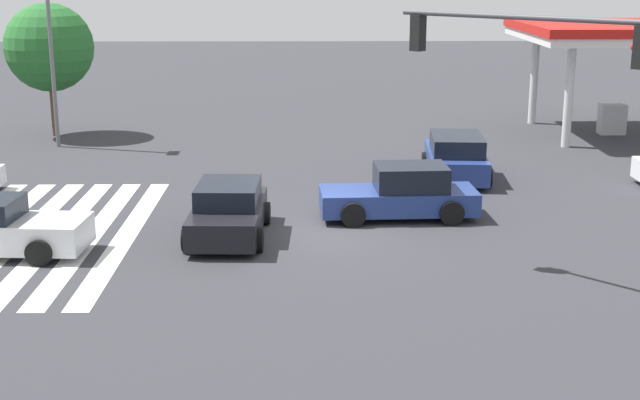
% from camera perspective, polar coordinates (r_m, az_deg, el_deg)
% --- Properties ---
extents(ground_plane, '(129.17, 129.17, 0.00)m').
position_cam_1_polar(ground_plane, '(24.60, 0.00, -2.13)').
color(ground_plane, '#333338').
extents(crosswalk_markings, '(11.50, 5.35, 0.01)m').
position_cam_1_polar(crosswalk_markings, '(25.66, -17.45, -2.10)').
color(crosswalk_markings, silver).
rests_on(crosswalk_markings, ground_plane).
extents(traffic_signal_mast, '(6.12, 6.12, 6.33)m').
position_cam_1_polar(traffic_signal_mast, '(18.79, 19.26, 6.33)').
color(traffic_signal_mast, '#47474C').
rests_on(traffic_signal_mast, ground_plane).
extents(car_1, '(4.16, 2.18, 1.47)m').
position_cam_1_polar(car_1, '(24.23, -5.89, -0.75)').
color(car_1, black).
rests_on(car_1, ground_plane).
extents(car_3, '(4.51, 2.40, 1.55)m').
position_cam_1_polar(car_3, '(31.16, 8.69, 2.73)').
color(car_3, navy).
rests_on(car_3, ground_plane).
extents(car_5, '(2.16, 4.61, 1.57)m').
position_cam_1_polar(car_5, '(26.04, 5.26, 0.39)').
color(car_5, navy).
rests_on(car_5, ground_plane).
extents(gas_station_canopy, '(8.17, 8.17, 4.79)m').
position_cam_1_polar(gas_station_canopy, '(40.66, 18.59, 9.94)').
color(gas_station_canopy, silver).
rests_on(gas_station_canopy, ground_plane).
extents(street_light_pole_a, '(0.80, 0.36, 8.45)m').
position_cam_1_polar(street_light_pole_a, '(37.31, -16.95, 10.88)').
color(street_light_pole_a, slate).
rests_on(street_light_pole_a, ground_plane).
extents(tree_corner_a, '(3.75, 3.75, 5.68)m').
position_cam_1_polar(tree_corner_a, '(39.96, -16.95, 9.33)').
color(tree_corner_a, brown).
rests_on(tree_corner_a, ground_plane).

